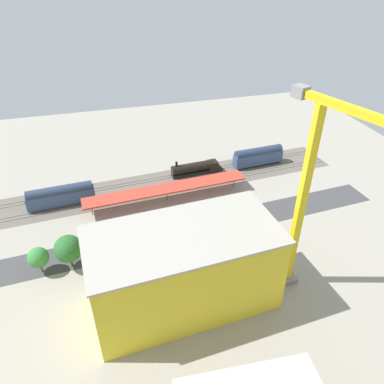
% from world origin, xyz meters
% --- Properties ---
extents(ground_plane, '(178.95, 178.95, 0.00)m').
position_xyz_m(ground_plane, '(0.00, 0.00, 0.00)').
color(ground_plane, '#9E998C').
rests_on(ground_plane, ground).
extents(rail_bed, '(112.60, 22.57, 0.01)m').
position_xyz_m(rail_bed, '(0.00, -21.48, 0.00)').
color(rail_bed, '#665E54').
rests_on(rail_bed, ground).
extents(street_asphalt, '(112.20, 16.79, 0.01)m').
position_xyz_m(street_asphalt, '(0.00, 2.19, 0.00)').
color(street_asphalt, '#424244').
rests_on(street_asphalt, ground).
extents(track_rails, '(111.58, 16.17, 0.12)m').
position_xyz_m(track_rails, '(0.00, -21.48, 0.18)').
color(track_rails, '#9E9EA8').
rests_on(track_rails, ground).
extents(platform_canopy_near, '(46.49, 8.55, 4.12)m').
position_xyz_m(platform_canopy_near, '(-0.26, -12.80, 3.86)').
color(platform_canopy_near, '#C63D2D').
rests_on(platform_canopy_near, ground).
extents(locomotive, '(16.69, 4.08, 5.34)m').
position_xyz_m(locomotive, '(-12.60, -24.87, 1.90)').
color(locomotive, black).
rests_on(locomotive, ground).
extents(passenger_coach, '(16.88, 4.32, 6.27)m').
position_xyz_m(passenger_coach, '(-33.45, -24.88, 3.29)').
color(passenger_coach, black).
rests_on(passenger_coach, ground).
extents(freight_coach_far, '(18.24, 4.41, 6.16)m').
position_xyz_m(freight_coach_far, '(28.30, -18.09, 3.23)').
color(freight_coach_far, black).
rests_on(freight_coach_far, ground).
extents(parked_car_0, '(4.67, 2.34, 1.72)m').
position_xyz_m(parked_car_0, '(-12.30, -1.63, 0.77)').
color(parked_car_0, black).
rests_on(parked_car_0, ground).
extents(parked_car_1, '(4.41, 2.33, 1.69)m').
position_xyz_m(parked_car_1, '(-4.63, -1.07, 0.76)').
color(parked_car_1, black).
rests_on(parked_car_1, ground).
extents(parked_car_2, '(4.73, 2.31, 1.62)m').
position_xyz_m(parked_car_2, '(3.53, -1.51, 0.72)').
color(parked_car_2, black).
rests_on(parked_car_2, ground).
extents(parked_car_3, '(4.91, 2.12, 1.76)m').
position_xyz_m(parked_car_3, '(9.80, -1.07, 0.78)').
color(parked_car_3, black).
rests_on(parked_car_3, ground).
extents(parked_car_4, '(4.86, 2.33, 1.69)m').
position_xyz_m(parked_car_4, '(17.77, -1.43, 0.74)').
color(parked_car_4, black).
rests_on(parked_car_4, ground).
extents(construction_building, '(35.82, 19.16, 16.88)m').
position_xyz_m(construction_building, '(3.82, 22.89, 8.44)').
color(construction_building, yellow).
rests_on(construction_building, ground).
extents(construction_roof_slab, '(36.46, 19.80, 0.40)m').
position_xyz_m(construction_roof_slab, '(3.82, 22.89, 17.08)').
color(construction_roof_slab, '#ADA89E').
rests_on(construction_roof_slab, construction_building).
extents(tower_crane, '(9.50, 25.42, 40.90)m').
position_xyz_m(tower_crane, '(-19.24, 25.24, 23.93)').
color(tower_crane, gray).
rests_on(tower_crane, ground).
extents(box_truck_0, '(10.04, 3.25, 3.65)m').
position_xyz_m(box_truck_0, '(-1.70, 10.03, 1.76)').
color(box_truck_0, black).
rests_on(box_truck_0, ground).
extents(box_truck_1, '(9.96, 3.87, 3.40)m').
position_xyz_m(box_truck_1, '(-0.89, 8.16, 1.67)').
color(box_truck_1, black).
rests_on(box_truck_1, ground).
extents(box_truck_2, '(8.97, 3.23, 3.39)m').
position_xyz_m(box_truck_2, '(16.22, 8.41, 1.67)').
color(box_truck_2, black).
rests_on(box_truck_2, ground).
extents(street_tree_0, '(6.34, 6.34, 9.33)m').
position_xyz_m(street_tree_0, '(12.30, 6.30, 6.15)').
color(street_tree_0, brown).
rests_on(street_tree_0, ground).
extents(street_tree_1, '(6.12, 6.12, 8.25)m').
position_xyz_m(street_tree_1, '(25.75, 7.09, 5.18)').
color(street_tree_1, brown).
rests_on(street_tree_1, ground).
extents(street_tree_2, '(4.52, 4.52, 6.41)m').
position_xyz_m(street_tree_2, '(32.19, 6.99, 4.14)').
color(street_tree_2, brown).
rests_on(street_tree_2, ground).
extents(street_tree_3, '(4.38, 4.38, 7.00)m').
position_xyz_m(street_tree_3, '(-8.36, 6.28, 4.79)').
color(street_tree_3, brown).
rests_on(street_tree_3, ground).
extents(traffic_light, '(0.50, 0.36, 6.36)m').
position_xyz_m(traffic_light, '(-6.93, 6.97, 4.24)').
color(traffic_light, '#333333').
rests_on(traffic_light, ground).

